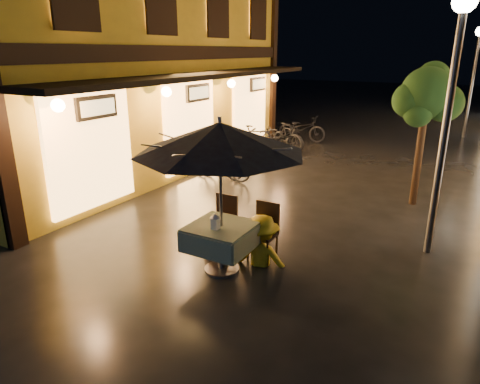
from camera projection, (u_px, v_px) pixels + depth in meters
The scene contains 19 objects.
ground at pixel (222, 259), 7.23m from camera, with size 90.00×90.00×0.00m, color black.
west_building at pixel (121, 37), 12.03m from camera, with size 5.90×11.40×7.40m.
street_tree at pixel (427, 97), 9.10m from camera, with size 1.43×1.20×3.15m.
streetlamp_near at pixel (453, 80), 6.59m from camera, with size 0.36×0.36×4.23m.
streetlamp_far at pixel (475, 63), 16.54m from camera, with size 0.36×0.36×4.23m.
cafe_table at pixel (221, 237), 6.69m from camera, with size 0.99×0.99×0.78m.
patio_umbrella at pixel (220, 138), 6.20m from camera, with size 2.58×2.58×2.46m.
cafe_chair_left at pixel (224, 219), 7.50m from camera, with size 0.42×0.42×0.97m.
cafe_chair_right at pixel (265, 228), 7.13m from camera, with size 0.42×0.42×0.97m.
table_lantern at pixel (215, 221), 6.45m from camera, with size 0.16×0.16×0.25m.
person_orange at pixel (217, 216), 7.26m from camera, with size 0.66×0.52×1.37m, color #C04008.
person_yellow at pixel (262, 217), 6.88m from camera, with size 1.05×0.60×1.62m, color yellow.
bicycle_0 at pixel (217, 163), 11.69m from camera, with size 0.56×1.60×0.84m, color black.
bicycle_1 at pixel (224, 160), 11.58m from camera, with size 0.50×1.77×1.07m, color black.
bicycle_2 at pixel (253, 149), 13.33m from camera, with size 0.56×1.62×0.85m, color black.
bicycle_3 at pixel (257, 141), 14.07m from camera, with size 0.49×1.74×1.04m, color black.
bicycle_4 at pixel (279, 136), 15.02m from camera, with size 0.66×1.89×0.99m, color black.
bicycle_5 at pixel (288, 137), 15.07m from camera, with size 0.44×1.55×0.93m, color black.
bicycle_6 at pixel (302, 129), 16.51m from camera, with size 0.66×1.88×0.99m, color black.
Camera 1 is at (3.44, -5.53, 3.35)m, focal length 32.00 mm.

